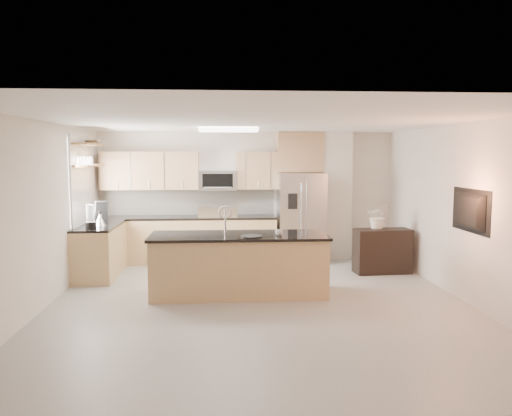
{
  "coord_description": "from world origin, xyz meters",
  "views": [
    {
      "loc": [
        -0.52,
        -6.98,
        2.12
      ],
      "look_at": [
        0.05,
        1.3,
        1.25
      ],
      "focal_mm": 35.0,
      "sensor_mm": 36.0,
      "label": 1
    }
  ],
  "objects": [
    {
      "name": "ceiling",
      "position": [
        0.0,
        0.0,
        2.6
      ],
      "size": [
        6.0,
        6.5,
        0.02
      ],
      "primitive_type": "cube",
      "color": "white",
      "rests_on": "wall_back"
    },
    {
      "name": "wall_left",
      "position": [
        -3.0,
        0.0,
        1.3
      ],
      "size": [
        0.02,
        6.5,
        2.6
      ],
      "primitive_type": "cube",
      "color": "silver",
      "rests_on": "floor"
    },
    {
      "name": "island",
      "position": [
        -0.27,
        0.52,
        0.47
      ],
      "size": [
        2.69,
        0.98,
        1.35
      ],
      "rotation": [
        0.0,
        0.0,
        -0.0
      ],
      "color": "tan",
      "rests_on": "floor"
    },
    {
      "name": "window",
      "position": [
        -2.98,
        1.85,
        1.65
      ],
      "size": [
        0.04,
        1.15,
        1.65
      ],
      "color": "white",
      "rests_on": "wall_left"
    },
    {
      "name": "back_counter",
      "position": [
        -1.23,
        2.93,
        0.47
      ],
      "size": [
        3.55,
        0.66,
        1.44
      ],
      "color": "tan",
      "rests_on": "floor"
    },
    {
      "name": "upper_cabinets",
      "position": [
        -1.3,
        3.09,
        1.83
      ],
      "size": [
        3.5,
        0.33,
        0.75
      ],
      "color": "tan",
      "rests_on": "wall_back"
    },
    {
      "name": "blender",
      "position": [
        -2.67,
        1.31,
        1.1
      ],
      "size": [
        0.17,
        0.17,
        0.4
      ],
      "color": "black",
      "rests_on": "left_counter"
    },
    {
      "name": "ceiling_fixture",
      "position": [
        -0.4,
        1.6,
        2.56
      ],
      "size": [
        1.0,
        0.5,
        0.06
      ],
      "primitive_type": "cube",
      "color": "white",
      "rests_on": "ceiling"
    },
    {
      "name": "microwave",
      "position": [
        -0.6,
        3.04,
        1.63
      ],
      "size": [
        0.76,
        0.4,
        0.4
      ],
      "color": "silver",
      "rests_on": "upper_cabinets"
    },
    {
      "name": "television",
      "position": [
        2.91,
        -0.2,
        1.35
      ],
      "size": [
        0.14,
        1.08,
        0.62
      ],
      "primitive_type": "imported",
      "rotation": [
        0.0,
        0.0,
        1.57
      ],
      "color": "black",
      "rests_on": "wall_right"
    },
    {
      "name": "range",
      "position": [
        -0.6,
        2.92,
        0.47
      ],
      "size": [
        0.76,
        0.64,
        1.14
      ],
      "color": "black",
      "rests_on": "floor"
    },
    {
      "name": "left_counter",
      "position": [
        -2.67,
        1.85,
        0.46
      ],
      "size": [
        0.66,
        1.5,
        0.92
      ],
      "color": "tan",
      "rests_on": "floor"
    },
    {
      "name": "refrigerator",
      "position": [
        1.06,
        2.87,
        0.89
      ],
      "size": [
        0.92,
        0.78,
        1.78
      ],
      "color": "silver",
      "rests_on": "floor"
    },
    {
      "name": "partition_column",
      "position": [
        1.82,
        3.1,
        1.3
      ],
      "size": [
        0.6,
        0.3,
        2.6
      ],
      "primitive_type": "cube",
      "color": "silver",
      "rests_on": "floor"
    },
    {
      "name": "credenza",
      "position": [
        2.38,
        1.76,
        0.4
      ],
      "size": [
        1.03,
        0.49,
        0.8
      ],
      "primitive_type": "cube",
      "rotation": [
        0.0,
        0.0,
        0.07
      ],
      "color": "black",
      "rests_on": "floor"
    },
    {
      "name": "wall_front",
      "position": [
        0.0,
        -3.25,
        1.3
      ],
      "size": [
        6.0,
        0.02,
        2.6
      ],
      "primitive_type": "cube",
      "color": "silver",
      "rests_on": "floor"
    },
    {
      "name": "coffee_maker",
      "position": [
        -2.7,
        2.13,
        1.1
      ],
      "size": [
        0.26,
        0.3,
        0.38
      ],
      "color": "black",
      "rests_on": "left_counter"
    },
    {
      "name": "floor",
      "position": [
        0.0,
        0.0,
        0.0
      ],
      "size": [
        6.5,
        6.5,
        0.0
      ],
      "primitive_type": "plane",
      "color": "#A9A7A1",
      "rests_on": "ground"
    },
    {
      "name": "bowl",
      "position": [
        -2.85,
        2.26,
        2.38
      ],
      "size": [
        0.36,
        0.36,
        0.08
      ],
      "primitive_type": "imported",
      "rotation": [
        0.0,
        0.0,
        -0.05
      ],
      "color": "silver",
      "rests_on": "shelf_upper"
    },
    {
      "name": "wall_right",
      "position": [
        3.0,
        0.0,
        1.3
      ],
      "size": [
        0.02,
        6.5,
        2.6
      ],
      "primitive_type": "cube",
      "color": "silver",
      "rests_on": "floor"
    },
    {
      "name": "platter",
      "position": [
        -0.08,
        0.28,
        0.94
      ],
      "size": [
        0.36,
        0.36,
        0.02
      ],
      "primitive_type": "cylinder",
      "rotation": [
        0.0,
        0.0,
        -0.13
      ],
      "color": "black",
      "rests_on": "island"
    },
    {
      "name": "wall_back",
      "position": [
        0.0,
        3.25,
        1.3
      ],
      "size": [
        6.0,
        0.02,
        2.6
      ],
      "primitive_type": "cube",
      "color": "silver",
      "rests_on": "floor"
    },
    {
      "name": "shelf_lower",
      "position": [
        -2.85,
        1.95,
        1.95
      ],
      "size": [
        0.3,
        1.2,
        0.04
      ],
      "primitive_type": "cube",
      "color": "olive",
      "rests_on": "wall_left"
    },
    {
      "name": "kettle",
      "position": [
        -2.62,
        1.72,
        1.03
      ],
      "size": [
        0.19,
        0.19,
        0.24
      ],
      "color": "silver",
      "rests_on": "left_counter"
    },
    {
      "name": "shelf_upper",
      "position": [
        -2.85,
        1.95,
        2.32
      ],
      "size": [
        0.3,
        1.2,
        0.04
      ],
      "primitive_type": "cube",
      "color": "olive",
      "rests_on": "wall_left"
    },
    {
      "name": "flower_vase",
      "position": [
        2.31,
        1.83,
        1.14
      ],
      "size": [
        0.73,
        0.67,
        0.69
      ],
      "primitive_type": "imported",
      "rotation": [
        0.0,
        0.0,
        -0.25
      ],
      "color": "white",
      "rests_on": "credenza"
    },
    {
      "name": "cup",
      "position": [
        0.33,
        0.36,
        0.97
      ],
      "size": [
        0.15,
        0.15,
        0.09
      ],
      "primitive_type": "imported",
      "rotation": [
        0.0,
        0.0,
        0.38
      ],
      "color": "silver",
      "rests_on": "island"
    }
  ]
}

